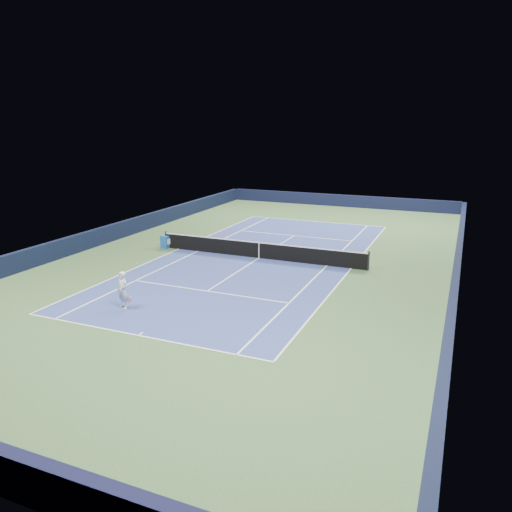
% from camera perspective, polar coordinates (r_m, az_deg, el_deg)
% --- Properties ---
extents(ground, '(40.00, 40.00, 0.00)m').
position_cam_1_polar(ground, '(29.40, 0.34, -0.24)').
color(ground, '#37552E').
rests_on(ground, ground).
extents(wall_far, '(22.00, 0.35, 1.10)m').
position_cam_1_polar(wall_far, '(47.81, 9.58, 6.27)').
color(wall_far, black).
rests_on(wall_far, ground).
extents(wall_right, '(0.35, 40.00, 1.10)m').
position_cam_1_polar(wall_right, '(27.15, 21.94, -1.49)').
color(wall_right, black).
rests_on(wall_right, ground).
extents(wall_left, '(0.35, 40.00, 1.10)m').
position_cam_1_polar(wall_left, '(34.77, -16.38, 2.51)').
color(wall_left, '#111733').
rests_on(wall_left, ground).
extents(court_surface, '(10.97, 23.77, 0.01)m').
position_cam_1_polar(court_surface, '(29.40, 0.34, -0.24)').
color(court_surface, navy).
rests_on(court_surface, ground).
extents(baseline_far, '(10.97, 0.08, 0.00)m').
position_cam_1_polar(baseline_far, '(40.33, 6.87, 3.94)').
color(baseline_far, white).
rests_on(baseline_far, ground).
extents(baseline_near, '(10.97, 0.08, 0.00)m').
position_cam_1_polar(baseline_near, '(19.59, -13.32, -8.82)').
color(baseline_near, white).
rests_on(baseline_near, ground).
extents(sideline_doubles_right, '(0.08, 23.77, 0.00)m').
position_cam_1_polar(sideline_doubles_right, '(27.83, 10.83, -1.40)').
color(sideline_doubles_right, white).
rests_on(sideline_doubles_right, ground).
extents(sideline_doubles_left, '(0.08, 23.77, 0.00)m').
position_cam_1_polar(sideline_doubles_left, '(31.84, -8.81, 0.81)').
color(sideline_doubles_left, white).
rests_on(sideline_doubles_left, ground).
extents(sideline_singles_right, '(0.08, 23.77, 0.00)m').
position_cam_1_polar(sideline_singles_right, '(28.13, 8.10, -1.10)').
color(sideline_singles_right, white).
rests_on(sideline_singles_right, ground).
extents(sideline_singles_left, '(0.08, 23.77, 0.00)m').
position_cam_1_polar(sideline_singles_left, '(31.15, -6.66, 0.57)').
color(sideline_singles_left, white).
rests_on(sideline_singles_left, ground).
extents(service_line_far, '(8.23, 0.08, 0.00)m').
position_cam_1_polar(service_line_far, '(35.21, 4.36, 2.34)').
color(service_line_far, white).
rests_on(service_line_far, ground).
extents(service_line_near, '(8.23, 0.08, 0.00)m').
position_cam_1_polar(service_line_near, '(23.88, -5.59, -4.01)').
color(service_line_near, white).
rests_on(service_line_near, ground).
extents(center_service_line, '(0.08, 12.80, 0.00)m').
position_cam_1_polar(center_service_line, '(29.39, 0.34, -0.23)').
color(center_service_line, white).
rests_on(center_service_line, ground).
extents(center_mark_far, '(0.08, 0.30, 0.00)m').
position_cam_1_polar(center_mark_far, '(40.19, 6.81, 3.90)').
color(center_mark_far, white).
rests_on(center_mark_far, ground).
extents(center_mark_near, '(0.08, 0.30, 0.00)m').
position_cam_1_polar(center_mark_near, '(19.70, -13.06, -8.66)').
color(center_mark_near, white).
rests_on(center_mark_near, ground).
extents(tennis_net, '(12.90, 0.10, 1.07)m').
position_cam_1_polar(tennis_net, '(29.27, 0.34, 0.71)').
color(tennis_net, black).
rests_on(tennis_net, ground).
extents(sponsor_cube, '(0.59, 0.50, 0.80)m').
position_cam_1_polar(sponsor_cube, '(32.14, -10.32, 1.60)').
color(sponsor_cube, blue).
rests_on(sponsor_cube, ground).
extents(tennis_player, '(0.80, 1.30, 1.79)m').
position_cam_1_polar(tennis_player, '(22.19, -14.99, -3.80)').
color(tennis_player, white).
rests_on(tennis_player, ground).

